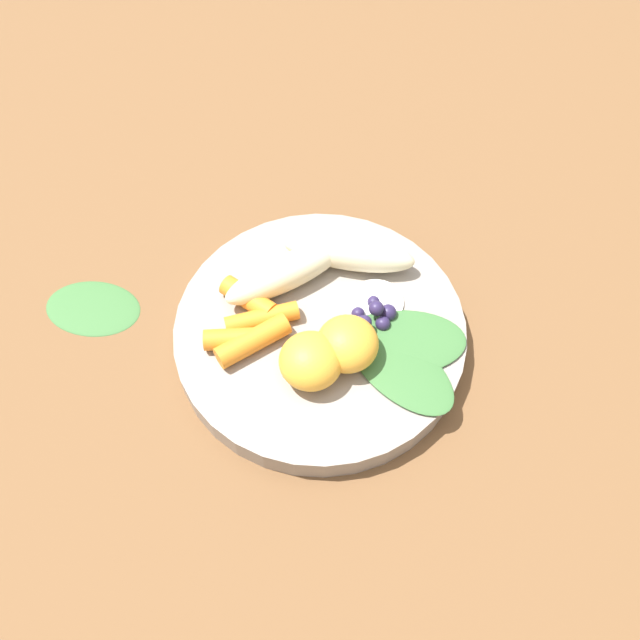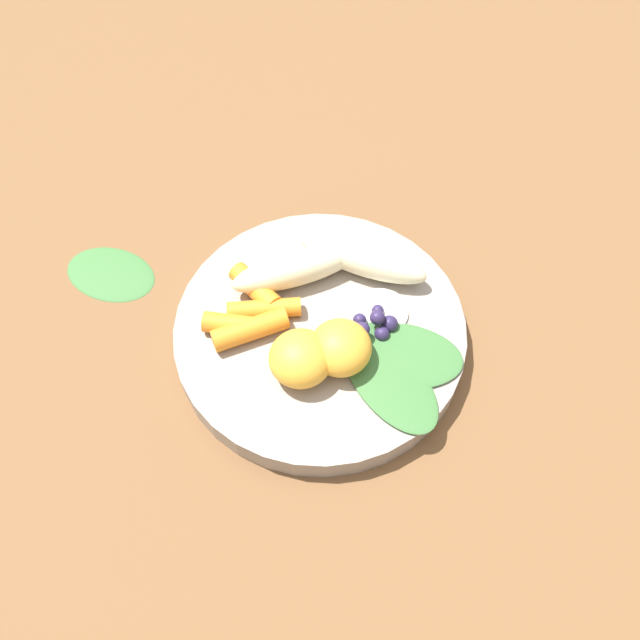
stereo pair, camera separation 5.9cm
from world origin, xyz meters
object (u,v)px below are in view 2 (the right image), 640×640
Objects in this scene: bowl at (320,334)px; banana_peeled_left at (297,268)px; orange_segment_near at (340,348)px; kale_leaf_stray at (108,277)px; banana_peeled_right at (363,258)px.

bowl is 0.06m from banana_peeled_left.
orange_segment_near is (0.06, -0.06, 0.00)m from banana_peeled_left.
orange_segment_near is (0.03, -0.02, 0.03)m from bowl.
kale_leaf_stray is at bearing -25.13° from banana_peeled_left.
banana_peeled_right is at bearing 78.42° from bowl.
banana_peeled_left is 0.06m from banana_peeled_right.
orange_segment_near is (0.01, -0.09, 0.00)m from banana_peeled_right.
bowl is 2.85× the size of kale_leaf_stray.
orange_segment_near is at bearing 98.90° from banana_peeled_right.
kale_leaf_stray is (-0.24, 0.02, -0.04)m from orange_segment_near.
banana_peeled_left and banana_peeled_right have the same top height.
banana_peeled_right is 0.24m from kale_leaf_stray.
banana_peeled_right is at bearing -159.99° from kale_leaf_stray.
banana_peeled_right is (0.05, 0.03, 0.00)m from banana_peeled_left.
bowl is 0.05m from orange_segment_near.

